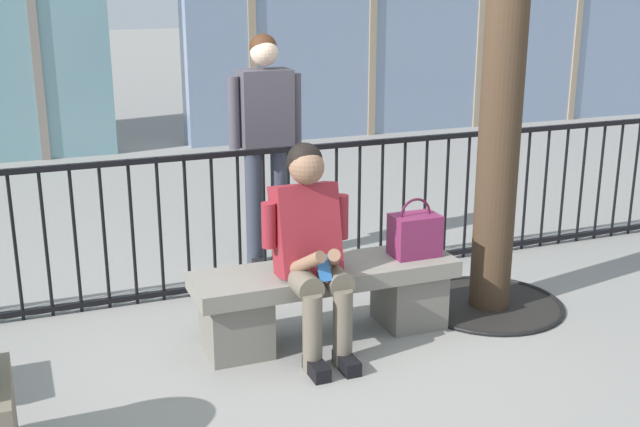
% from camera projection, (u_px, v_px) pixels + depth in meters
% --- Properties ---
extents(ground_plane, '(60.00, 60.00, 0.00)m').
position_uv_depth(ground_plane, '(326.00, 336.00, 4.84)').
color(ground_plane, gray).
extents(stone_bench, '(1.60, 0.44, 0.45)m').
position_uv_depth(stone_bench, '(326.00, 295.00, 4.76)').
color(stone_bench, gray).
rests_on(stone_bench, ground).
extents(seated_person_with_phone, '(0.52, 0.66, 1.21)m').
position_uv_depth(seated_person_with_phone, '(311.00, 244.00, 4.49)').
color(seated_person_with_phone, '#6B6051').
rests_on(seated_person_with_phone, ground).
extents(handbag_on_bench, '(0.29, 0.20, 0.36)m').
position_uv_depth(handbag_on_bench, '(415.00, 234.00, 4.86)').
color(handbag_on_bench, '#7A234C').
rests_on(handbag_on_bench, stone_bench).
extents(bystander_at_railing, '(0.55, 0.27, 1.71)m').
position_uv_depth(bystander_at_railing, '(266.00, 133.00, 5.82)').
color(bystander_at_railing, '#383D4C').
rests_on(bystander_at_railing, ground).
extents(plaza_railing, '(8.09, 0.04, 0.99)m').
position_uv_depth(plaza_railing, '(277.00, 216.00, 5.52)').
color(plaza_railing, black).
rests_on(plaza_railing, ground).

